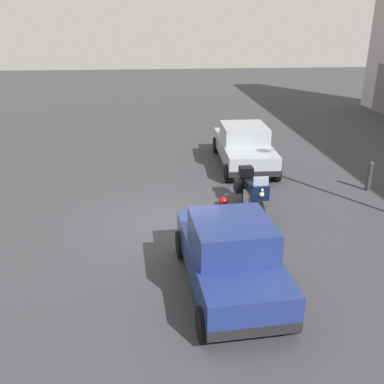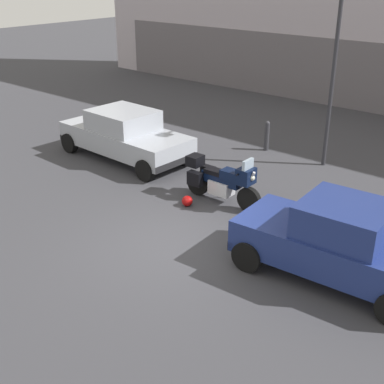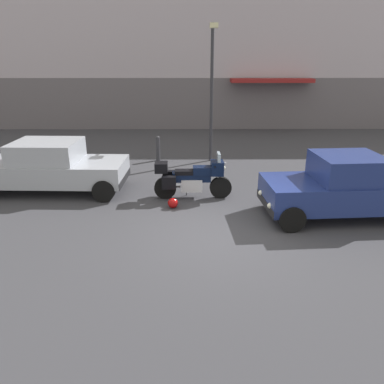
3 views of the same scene
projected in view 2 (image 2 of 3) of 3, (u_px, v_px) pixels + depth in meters
The scene contains 7 objects.
ground_plane at pixel (177, 245), 11.31m from camera, with size 80.00×80.00×0.00m, color #38383D.
motorcycle at pixel (221, 180), 13.09m from camera, with size 2.26×0.77×1.36m.
helmet at pixel (187, 201), 13.07m from camera, with size 0.28×0.28×0.28m, color #990C0C.
car_hatchback_near at pixel (336, 241), 9.83m from camera, with size 3.95×2.00×1.64m.
car_sedan_far at pixel (125, 135), 16.00m from camera, with size 4.62×2.03×1.56m.
streetlamp_curbside at pixel (332, 65), 14.45m from camera, with size 0.28×0.94×5.06m.
bollard_curbside at pixel (267, 135), 16.81m from camera, with size 0.16×0.16×1.00m.
Camera 2 is at (6.61, -7.30, 5.71)m, focal length 47.87 mm.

